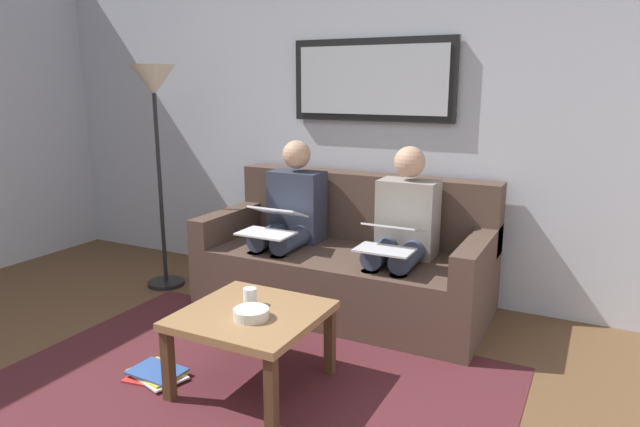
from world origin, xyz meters
TOP-DOWN VIEW (x-y plane):
  - wall_rear at (0.00, -2.60)m, footprint 6.00×0.12m
  - area_rug at (0.00, -0.85)m, footprint 2.60×1.80m
  - couch at (0.00, -2.12)m, footprint 1.94×0.90m
  - framed_mirror at (0.00, -2.51)m, footprint 1.21×0.05m
  - coffee_table at (-0.02, -0.90)m, footprint 0.67×0.67m
  - cup at (0.03, -0.97)m, footprint 0.07×0.07m
  - bowl at (-0.07, -0.83)m, footprint 0.17×0.17m
  - person_left at (-0.41, -2.05)m, footprint 0.38×0.58m
  - laptop_silver at (-0.41, -1.80)m, footprint 0.34×0.34m
  - person_right at (0.41, -2.05)m, footprint 0.38×0.58m
  - laptop_white at (0.41, -1.82)m, footprint 0.36×0.38m
  - magazine_stack at (0.48, -0.73)m, footprint 0.34×0.28m
  - standing_lamp at (1.42, -1.85)m, footprint 0.32×0.32m

SIDE VIEW (x-z plane):
  - area_rug at x=0.00m, z-range 0.00..0.01m
  - magazine_stack at x=0.48m, z-range 0.01..0.04m
  - couch at x=0.00m, z-range -0.14..0.76m
  - coffee_table at x=-0.02m, z-range 0.15..0.56m
  - bowl at x=-0.07m, z-range 0.41..0.46m
  - cup at x=0.03m, z-range 0.41..0.50m
  - person_left at x=-0.41m, z-range 0.04..1.18m
  - person_right at x=0.41m, z-range 0.04..1.18m
  - laptop_silver at x=-0.41m, z-range 0.55..0.70m
  - laptop_white at x=0.41m, z-range 0.55..0.71m
  - wall_rear at x=0.00m, z-range 0.00..2.60m
  - standing_lamp at x=1.42m, z-range 0.54..2.20m
  - framed_mirror at x=0.00m, z-range 1.26..1.84m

